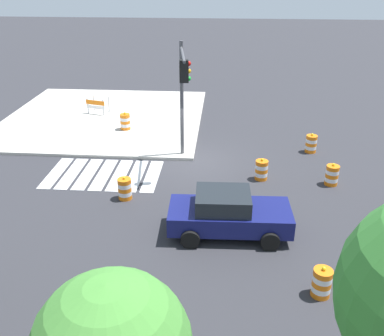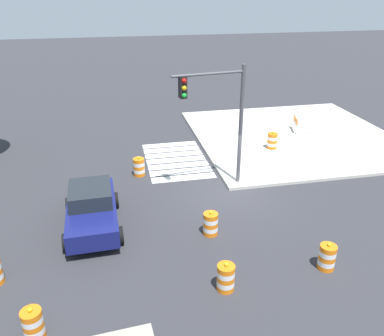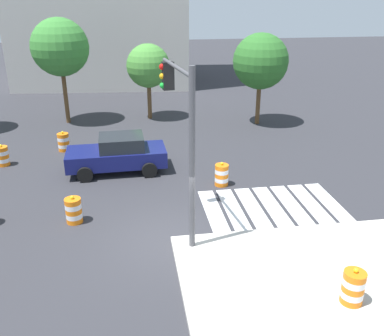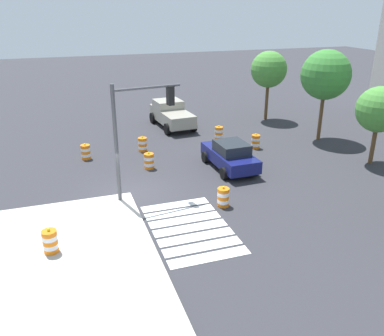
{
  "view_description": "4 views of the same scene",
  "coord_description": "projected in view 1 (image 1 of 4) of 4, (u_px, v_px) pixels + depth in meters",
  "views": [
    {
      "loc": [
        -1.4,
        19.2,
        8.82
      ],
      "look_at": [
        -0.1,
        2.13,
        0.64
      ],
      "focal_mm": 40.33,
      "sensor_mm": 36.0,
      "label": 1
    },
    {
      "loc": [
        -15.49,
        5.01,
        8.73
      ],
      "look_at": [
        0.36,
        1.68,
        1.17
      ],
      "focal_mm": 37.18,
      "sensor_mm": 36.0,
      "label": 2
    },
    {
      "loc": [
        -1.12,
        -11.72,
        7.46
      ],
      "look_at": [
        1.04,
        2.23,
        1.55
      ],
      "focal_mm": 39.81,
      "sensor_mm": 36.0,
      "label": 3
    },
    {
      "loc": [
        18.22,
        -2.95,
        8.83
      ],
      "look_at": [
        0.34,
        3.12,
        1.18
      ],
      "focal_mm": 38.05,
      "sensor_mm": 36.0,
      "label": 4
    }
  ],
  "objects": [
    {
      "name": "ground_plane",
      "position": [
        193.0,
        161.0,
        21.17
      ],
      "size": [
        120.0,
        120.0,
        0.0
      ],
      "primitive_type": "plane",
      "color": "#2D2D33"
    },
    {
      "name": "sidewalk_corner",
      "position": [
        105.0,
        117.0,
        26.95
      ],
      "size": [
        12.0,
        12.0,
        0.15
      ],
      "primitive_type": "cube",
      "color": "#BCB7AD",
      "rests_on": "ground"
    },
    {
      "name": "crosswalk_stripes",
      "position": [
        104.0,
        174.0,
        19.82
      ],
      "size": [
        5.1,
        3.2,
        0.02
      ],
      "color": "silver",
      "rests_on": "ground"
    },
    {
      "name": "sports_car",
      "position": [
        228.0,
        213.0,
        15.23
      ],
      "size": [
        4.35,
        2.24,
        1.63
      ],
      "color": "navy",
      "rests_on": "ground"
    },
    {
      "name": "traffic_barrel_near_corner",
      "position": [
        125.0,
        189.0,
        17.63
      ],
      "size": [
        0.56,
        0.56,
        1.02
      ],
      "color": "orange",
      "rests_on": "ground"
    },
    {
      "name": "traffic_barrel_crosswalk_end",
      "position": [
        311.0,
        144.0,
        22.01
      ],
      "size": [
        0.56,
        0.56,
        1.02
      ],
      "color": "orange",
      "rests_on": "ground"
    },
    {
      "name": "traffic_barrel_median_far",
      "position": [
        322.0,
        283.0,
        12.46
      ],
      "size": [
        0.56,
        0.56,
        1.02
      ],
      "color": "orange",
      "rests_on": "ground"
    },
    {
      "name": "traffic_barrel_far_curb",
      "position": [
        332.0,
        175.0,
        18.76
      ],
      "size": [
        0.56,
        0.56,
        1.02
      ],
      "color": "orange",
      "rests_on": "ground"
    },
    {
      "name": "traffic_barrel_lane_center",
      "position": [
        261.0,
        170.0,
        19.23
      ],
      "size": [
        0.56,
        0.56,
        1.02
      ],
      "color": "orange",
      "rests_on": "ground"
    },
    {
      "name": "traffic_barrel_on_sidewalk",
      "position": [
        125.0,
        122.0,
        24.6
      ],
      "size": [
        0.56,
        0.56,
        1.02
      ],
      "color": "orange",
      "rests_on": "sidewalk_corner"
    },
    {
      "name": "construction_barricade",
      "position": [
        97.0,
        105.0,
        27.16
      ],
      "size": [
        1.4,
        1.07,
        1.0
      ],
      "color": "silver",
      "rests_on": "sidewalk_corner"
    },
    {
      "name": "traffic_light_pole",
      "position": [
        183.0,
        85.0,
        19.04
      ],
      "size": [
        0.75,
        3.27,
        5.5
      ],
      "color": "#4C4C51",
      "rests_on": "sidewalk_corner"
    }
  ]
}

